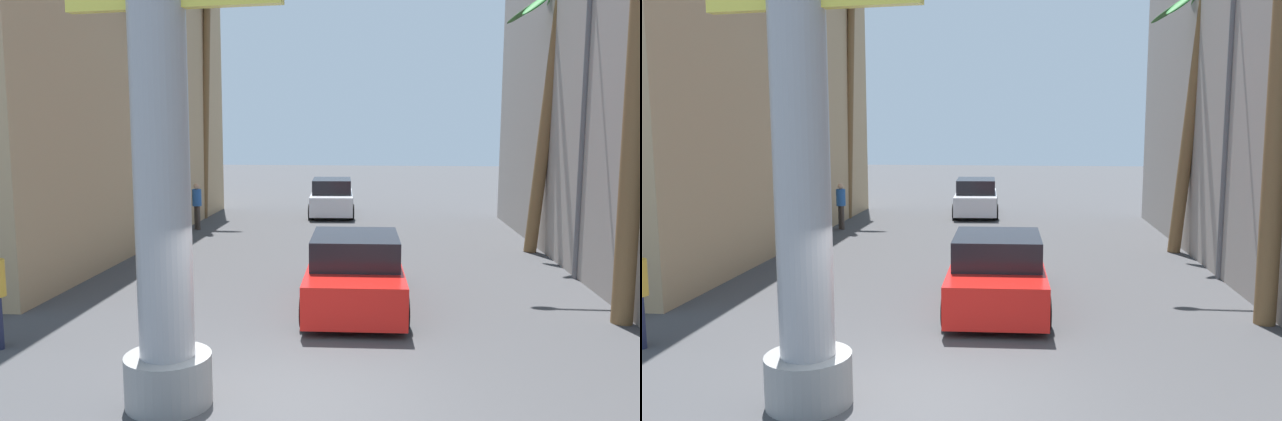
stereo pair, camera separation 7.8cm
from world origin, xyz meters
TOP-DOWN VIEW (x-y plane):
  - ground_plane at (0.00, 10.00)m, footprint 87.46×87.46m
  - building_left at (-9.86, 11.86)m, footprint 7.75×17.03m
  - neon_sign_pole at (-1.67, -0.19)m, footprint 3.29×1.19m
  - street_lamp at (5.73, 7.76)m, footprint 2.58×0.28m
  - car_lead at (0.67, 4.98)m, footprint 2.19×5.02m
  - car_far at (-0.89, 18.68)m, footprint 2.10×4.39m
  - palm_tree_far_left at (-6.08, 17.33)m, footprint 3.06×3.05m
  - palm_tree_near_right at (5.90, 4.14)m, footprint 2.50×2.46m
  - palm_tree_mid_left at (-6.54, 9.64)m, footprint 2.29×2.42m
  - palm_tree_mid_right at (6.06, 11.06)m, footprint 2.72×2.96m
  - pedestrian_far_left at (-5.57, 14.25)m, footprint 0.48×0.48m

SIDE VIEW (x-z plane):
  - ground_plane at x=0.00m, z-range 0.00..0.00m
  - car_lead at x=0.67m, z-range -0.08..1.48m
  - car_far at x=-0.89m, z-range -0.05..1.51m
  - pedestrian_far_left at x=-5.57m, z-range 0.15..1.87m
  - palm_tree_mid_left at x=-6.54m, z-range 0.72..8.35m
  - street_lamp at x=5.73m, z-range 0.78..8.41m
  - palm_tree_mid_right at x=6.06m, z-range 0.74..8.46m
  - palm_tree_near_right at x=5.90m, z-range 0.80..9.36m
  - neon_sign_pole at x=-1.67m, z-range -0.31..10.59m
  - building_left at x=-9.86m, z-range 0.01..10.98m
  - palm_tree_far_left at x=-6.08m, z-range 1.28..10.79m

